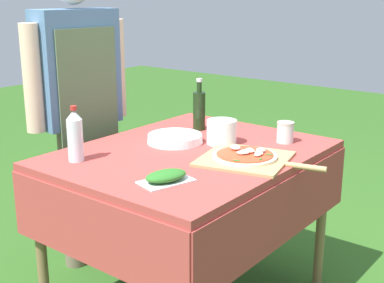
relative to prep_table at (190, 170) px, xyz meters
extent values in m
cube|color=#A83D38|center=(0.00, 0.00, 0.07)|extent=(1.19, 0.95, 0.04)
cube|color=#A83D38|center=(0.00, -0.48, -0.09)|extent=(1.19, 0.01, 0.28)
cube|color=#A83D38|center=(0.00, 0.48, -0.09)|extent=(1.19, 0.01, 0.28)
cube|color=#A83D38|center=(-0.60, 0.00, -0.09)|extent=(0.01, 0.95, 0.28)
cube|color=#A83D38|center=(0.60, 0.00, -0.09)|extent=(0.01, 0.95, 0.28)
cylinder|color=olive|center=(0.53, -0.41, -0.32)|extent=(0.05, 0.05, 0.74)
cylinder|color=olive|center=(-0.53, 0.41, -0.32)|extent=(0.05, 0.05, 0.74)
cylinder|color=olive|center=(0.53, 0.41, -0.32)|extent=(0.05, 0.05, 0.74)
cylinder|color=#70604C|center=(0.07, 0.72, -0.29)|extent=(0.12, 0.12, 0.79)
cylinder|color=#70604C|center=(-0.09, 0.74, -0.29)|extent=(0.12, 0.12, 0.79)
cube|color=#4C7099|center=(-0.01, 0.73, 0.40)|extent=(0.45, 0.24, 0.59)
cube|color=#56704C|center=(-0.02, 0.64, 0.18)|extent=(0.34, 0.05, 0.86)
cylinder|color=beige|center=(0.24, 0.70, 0.37)|extent=(0.09, 0.09, 0.53)
cylinder|color=beige|center=(-0.26, 0.77, 0.37)|extent=(0.09, 0.09, 0.53)
cube|color=tan|center=(0.04, -0.27, 0.10)|extent=(0.43, 0.43, 0.01)
cylinder|color=tan|center=(0.10, -0.52, 0.10)|extent=(0.06, 0.17, 0.02)
cylinder|color=beige|center=(0.04, -0.27, 0.11)|extent=(0.27, 0.27, 0.01)
cylinder|color=#D14223|center=(0.04, -0.27, 0.12)|extent=(0.24, 0.24, 0.00)
ellipsoid|color=white|center=(0.06, -0.28, 0.13)|extent=(0.05, 0.05, 0.02)
ellipsoid|color=white|center=(0.07, -0.27, 0.13)|extent=(0.04, 0.04, 0.02)
ellipsoid|color=white|center=(0.02, -0.26, 0.13)|extent=(0.03, 0.04, 0.01)
ellipsoid|color=white|center=(0.03, -0.27, 0.13)|extent=(0.04, 0.05, 0.02)
ellipsoid|color=white|center=(0.06, -0.20, 0.13)|extent=(0.04, 0.05, 0.02)
ellipsoid|color=white|center=(0.06, -0.32, 0.13)|extent=(0.05, 0.05, 0.02)
ellipsoid|color=white|center=(0.04, -0.33, 0.13)|extent=(0.04, 0.03, 0.01)
ellipsoid|color=white|center=(0.10, -0.31, 0.13)|extent=(0.04, 0.05, 0.02)
ellipsoid|color=#286B23|center=(-0.07, -0.29, 0.12)|extent=(0.02, 0.04, 0.00)
ellipsoid|color=#286B23|center=(0.01, -0.36, 0.12)|extent=(0.03, 0.01, 0.00)
ellipsoid|color=#286B23|center=(0.08, -0.36, 0.12)|extent=(0.03, 0.04, 0.00)
cylinder|color=black|center=(0.32, 0.20, 0.19)|extent=(0.06, 0.06, 0.19)
cylinder|color=black|center=(0.32, 0.20, 0.31)|extent=(0.03, 0.03, 0.05)
cylinder|color=silver|center=(0.32, 0.20, 0.35)|extent=(0.03, 0.03, 0.02)
cylinder|color=silver|center=(-0.41, 0.29, 0.18)|extent=(0.07, 0.07, 0.18)
cone|color=silver|center=(-0.41, 0.29, 0.29)|extent=(0.07, 0.07, 0.04)
cylinder|color=#B22823|center=(-0.41, 0.29, 0.32)|extent=(0.03, 0.03, 0.02)
cube|color=silver|center=(-0.37, -0.18, 0.09)|extent=(0.22, 0.17, 0.01)
ellipsoid|color=#286B23|center=(-0.37, -0.18, 0.12)|extent=(0.19, 0.14, 0.04)
cylinder|color=silver|center=(0.18, -0.05, 0.15)|extent=(0.14, 0.14, 0.11)
cylinder|color=white|center=(0.06, 0.14, 0.09)|extent=(0.26, 0.26, 0.00)
cylinder|color=white|center=(0.06, 0.14, 0.10)|extent=(0.26, 0.26, 0.00)
cylinder|color=white|center=(0.06, 0.14, 0.10)|extent=(0.26, 0.26, 0.00)
cylinder|color=white|center=(0.06, 0.14, 0.11)|extent=(0.26, 0.26, 0.00)
cylinder|color=white|center=(0.06, 0.14, 0.11)|extent=(0.26, 0.26, 0.00)
cylinder|color=white|center=(0.06, 0.14, 0.12)|extent=(0.26, 0.26, 0.00)
cylinder|color=white|center=(0.06, 0.14, 0.12)|extent=(0.26, 0.26, 0.00)
cylinder|color=white|center=(0.06, 0.14, 0.13)|extent=(0.26, 0.26, 0.00)
cylinder|color=silver|center=(0.39, -0.27, 0.13)|extent=(0.08, 0.08, 0.09)
cylinder|color=#D14223|center=(0.39, -0.27, 0.12)|extent=(0.07, 0.07, 0.06)
cylinder|color=#B7B2A3|center=(0.39, -0.27, 0.18)|extent=(0.08, 0.08, 0.01)
camera|label=1|loc=(-1.80, -1.42, 0.79)|focal=50.00mm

